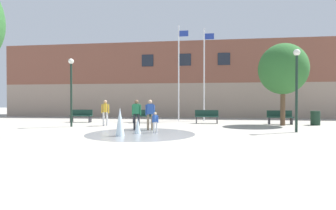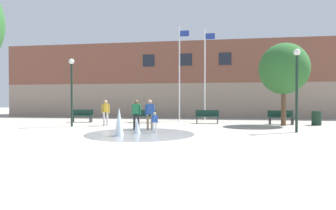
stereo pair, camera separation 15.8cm
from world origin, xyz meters
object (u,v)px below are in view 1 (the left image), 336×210
Objects in this scene: park_bench_near_trashcan at (280,117)px; flagpole_left at (179,70)px; park_bench_left_of_flagpoles at (81,116)px; park_bench_under_left_flagpole at (144,116)px; adult_near_bench at (150,112)px; trash_can at (315,118)px; lamp_post_right_lane at (297,78)px; adult_in_red at (136,112)px; lamp_post_left_lane at (71,82)px; street_tree_near_building at (283,69)px; park_bench_under_right_flagpole at (207,116)px; adult_watching at (105,111)px; child_with_pink_shirt at (155,121)px; flagpole_right at (205,72)px.

park_bench_near_trashcan is 8.08m from flagpole_left.
park_bench_under_left_flagpole is at bearing 1.74° from park_bench_left_of_flagpoles.
adult_near_bench reaches higher than trash_can.
park_bench_near_trashcan is 5.07m from lamp_post_right_lane.
adult_in_red reaches higher than park_bench_near_trashcan.
lamp_post_left_lane is at bearing -73.72° from park_bench_left_of_flagpoles.
park_bench_left_of_flagpoles is 15.81m from trash_can.
street_tree_near_building reaches higher than lamp_post_left_lane.
park_bench_under_right_flagpole is at bearing 1.00° from park_bench_under_left_flagpole.
park_bench_under_right_flagpole is 6.79m from adult_watching.
park_bench_under_left_flagpole is 5.99m from child_with_pink_shirt.
lamp_post_right_lane reaches higher than adult_watching.
lamp_post_right_lane reaches higher than trash_can.
street_tree_near_building reaches higher than adult_watching.
adult_in_red is 9.57m from street_tree_near_building.
park_bench_under_left_flagpole is 9.17m from park_bench_near_trashcan.
lamp_post_right_lane is at bearing -47.63° from park_bench_under_right_flagpole.
lamp_post_left_lane reaches higher than adult_near_bench.
adult_near_bench is at bearing -97.31° from flagpole_left.
child_with_pink_shirt is at bearing -170.78° from lamp_post_right_lane.
child_with_pink_shirt is at bearing 35.09° from adult_watching.
flagpole_left is at bearing 132.34° from lamp_post_right_lane.
adult_near_bench is (-7.78, -4.59, 0.45)m from park_bench_near_trashcan.
child_with_pink_shirt is 7.19m from lamp_post_right_lane.
park_bench_under_left_flagpole is at bearing -179.00° from park_bench_under_right_flagpole.
street_tree_near_building reaches higher than park_bench_near_trashcan.
adult_watching reaches higher than trash_can.
flagpole_left reaches higher than trash_can.
street_tree_near_building is (9.10, -0.88, 3.04)m from park_bench_under_left_flagpole.
lamp_post_right_lane reaches higher than adult_near_bench.
park_bench_under_left_flagpole is at bearing -150.69° from flagpole_right.
park_bench_under_left_flagpole and park_bench_under_right_flagpole have the same top height.
park_bench_under_left_flagpole and park_bench_near_trashcan have the same top height.
adult_near_bench is 0.21× the size of flagpole_left.
child_with_pink_shirt is (1.22, -1.19, -0.35)m from adult_in_red.
lamp_post_left_lane is at bearing -82.51° from child_with_pink_shirt.
lamp_post_left_lane reaches higher than lamp_post_right_lane.
adult_in_red reaches higher than child_with_pink_shirt.
park_bench_left_of_flagpoles is 14.13m from lamp_post_right_lane.
park_bench_left_of_flagpoles is at bearing 124.01° from adult_near_bench.
lamp_post_right_lane is (4.39, -6.99, -1.18)m from flagpole_right.
adult_watching is 13.26m from trash_can.
flagpole_right is (4.27, 2.39, 3.33)m from park_bench_under_left_flagpole.
park_bench_under_right_flagpole is at bearing -86.75° from flagpole_right.
adult_in_red is 0.39× the size of lamp_post_right_lane.
lamp_post_left_lane is (-8.04, -3.43, 2.16)m from park_bench_under_right_flagpole.
trash_can is (14.87, 2.97, -2.19)m from lamp_post_left_lane.
park_bench_under_left_flagpole is 3.17m from adult_watching.
adult_in_red reaches higher than park_bench_under_left_flagpole.
lamp_post_right_lane is at bearing -121.34° from trash_can.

